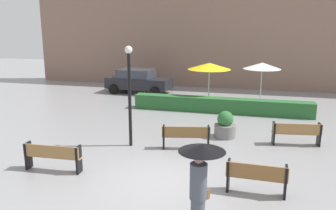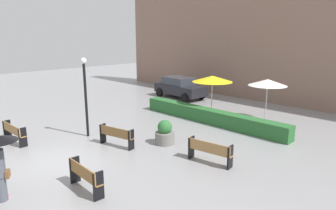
{
  "view_description": "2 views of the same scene",
  "coord_description": "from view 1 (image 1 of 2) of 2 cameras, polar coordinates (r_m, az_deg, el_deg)",
  "views": [
    {
      "loc": [
        2.7,
        -9.25,
        4.5
      ],
      "look_at": [
        -0.68,
        3.74,
        1.35
      ],
      "focal_mm": 37.36,
      "sensor_mm": 36.0,
      "label": 1
    },
    {
      "loc": [
        10.72,
        -4.56,
        4.75
      ],
      "look_at": [
        0.84,
        5.26,
        1.51
      ],
      "focal_mm": 32.57,
      "sensor_mm": 36.0,
      "label": 2
    }
  ],
  "objects": [
    {
      "name": "patio_umbrella_yellow",
      "position": [
        19.19,
        6.75,
        6.31
      ],
      "size": [
        2.34,
        2.34,
        2.41
      ],
      "color": "silver",
      "rests_on": "ground"
    },
    {
      "name": "bench_near_left",
      "position": [
        11.48,
        -18.36,
        -7.78
      ],
      "size": [
        1.85,
        0.42,
        0.87
      ],
      "color": "#9E7242",
      "rests_on": "ground"
    },
    {
      "name": "patio_umbrella_white",
      "position": [
        20.3,
        15.1,
        6.18
      ],
      "size": [
        2.08,
        2.08,
        2.36
      ],
      "color": "silver",
      "rests_on": "ground"
    },
    {
      "name": "ground_plane",
      "position": [
        10.63,
        -1.56,
        -11.85
      ],
      "size": [
        60.0,
        60.0,
        0.0
      ],
      "primitive_type": "plane",
      "color": "gray"
    },
    {
      "name": "pedestrian_with_umbrella",
      "position": [
        7.73,
        5.22,
        -11.14
      ],
      "size": [
        1.03,
        1.03,
        1.98
      ],
      "color": "#4C515B",
      "rests_on": "ground"
    },
    {
      "name": "hedge_strip",
      "position": [
        18.21,
        8.6,
        -0.04
      ],
      "size": [
        9.13,
        0.7,
        0.76
      ],
      "primitive_type": "cube",
      "color": "#28602D",
      "rests_on": "ground"
    },
    {
      "name": "bench_far_right",
      "position": [
        14.01,
        20.24,
        -4.18
      ],
      "size": [
        1.81,
        0.61,
        0.86
      ],
      "color": "#9E7242",
      "rests_on": "ground"
    },
    {
      "name": "planter_pot",
      "position": [
        14.26,
        9.29,
        -3.41
      ],
      "size": [
        0.86,
        0.86,
        1.08
      ],
      "color": "slate",
      "rests_on": "ground"
    },
    {
      "name": "building_facade",
      "position": [
        25.39,
        8.69,
        12.26
      ],
      "size": [
        28.0,
        1.2,
        8.3
      ],
      "primitive_type": "cube",
      "color": "#846656",
      "rests_on": "ground"
    },
    {
      "name": "bench_mid_center",
      "position": [
        12.78,
        2.95,
        -4.96
      ],
      "size": [
        1.77,
        0.69,
        0.87
      ],
      "color": "brown",
      "rests_on": "ground"
    },
    {
      "name": "lamp_post",
      "position": [
        12.77,
        -6.32,
        3.19
      ],
      "size": [
        0.28,
        0.28,
        3.72
      ],
      "color": "black",
      "rests_on": "ground"
    },
    {
      "name": "parked_car",
      "position": [
        23.11,
        -4.87,
        3.98
      ],
      "size": [
        4.31,
        2.21,
        1.57
      ],
      "color": "black",
      "rests_on": "ground"
    },
    {
      "name": "bench_near_right",
      "position": [
        9.79,
        14.22,
        -11.19
      ],
      "size": [
        1.62,
        0.39,
        0.88
      ],
      "color": "olive",
      "rests_on": "ground"
    }
  ]
}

